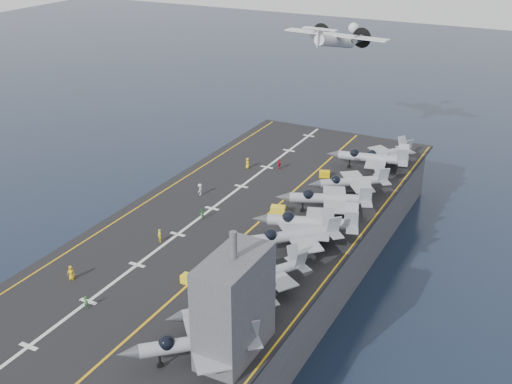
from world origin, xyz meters
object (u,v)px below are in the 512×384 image
at_px(fighter_jet_0, 198,341).
at_px(transport_plane, 335,41).
at_px(tow_cart_a, 189,279).
at_px(island_superstructure, 234,294).

xyz_separation_m(fighter_jet_0, transport_plane, (-18.77, 87.80, 14.77)).
xyz_separation_m(tow_cart_a, transport_plane, (-9.26, 75.13, 16.83)).
distance_m(tow_cart_a, transport_plane, 77.54).
xyz_separation_m(island_superstructure, transport_plane, (-21.43, 84.54, 9.91)).
bearing_deg(island_superstructure, tow_cart_a, 142.29).
relative_size(island_superstructure, transport_plane, 0.57).
distance_m(island_superstructure, transport_plane, 87.78).
relative_size(fighter_jet_0, transport_plane, 0.69).
xyz_separation_m(island_superstructure, fighter_jet_0, (-2.66, -3.25, -4.86)).
relative_size(tow_cart_a, transport_plane, 0.08).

